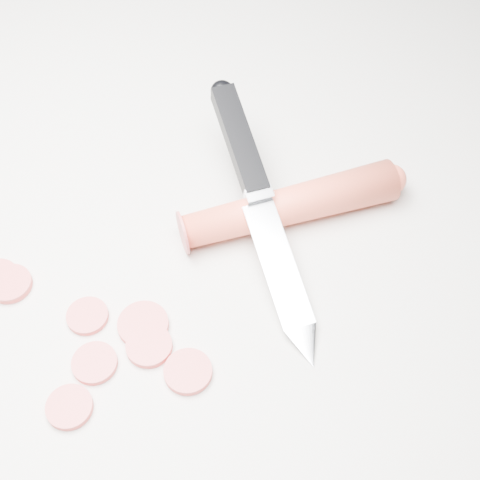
% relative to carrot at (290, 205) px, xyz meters
% --- Properties ---
extents(ground, '(2.40, 2.40, 0.00)m').
position_rel_carrot_xyz_m(ground, '(-0.08, -0.10, -0.02)').
color(ground, beige).
rests_on(ground, ground).
extents(carrot, '(0.15, 0.15, 0.03)m').
position_rel_carrot_xyz_m(carrot, '(0.00, 0.00, 0.00)').
color(carrot, '#E5462D').
rests_on(carrot, ground).
extents(carrot_slice_1, '(0.03, 0.03, 0.01)m').
position_rel_carrot_xyz_m(carrot_slice_1, '(-0.09, -0.16, -0.02)').
color(carrot_slice_1, '#C74342').
rests_on(carrot_slice_1, ground).
extents(carrot_slice_2, '(0.03, 0.03, 0.01)m').
position_rel_carrot_xyz_m(carrot_slice_2, '(-0.04, -0.16, -0.01)').
color(carrot_slice_2, '#C74342').
rests_on(carrot_slice_2, ground).
extents(carrot_slice_3, '(0.03, 0.03, 0.01)m').
position_rel_carrot_xyz_m(carrot_slice_3, '(-0.07, -0.19, -0.02)').
color(carrot_slice_3, '#C74342').
rests_on(carrot_slice_3, ground).
extents(carrot_slice_4, '(0.04, 0.04, 0.01)m').
position_rel_carrot_xyz_m(carrot_slice_4, '(-0.05, -0.14, -0.01)').
color(carrot_slice_4, '#C74342').
rests_on(carrot_slice_4, ground).
extents(carrot_slice_5, '(0.03, 0.03, 0.01)m').
position_rel_carrot_xyz_m(carrot_slice_5, '(-0.16, -0.16, -0.01)').
color(carrot_slice_5, '#C74342').
rests_on(carrot_slice_5, ground).
extents(carrot_slice_6, '(0.03, 0.03, 0.01)m').
position_rel_carrot_xyz_m(carrot_slice_6, '(-0.06, -0.22, -0.02)').
color(carrot_slice_6, '#C74342').
rests_on(carrot_slice_6, ground).
extents(carrot_slice_7, '(0.03, 0.03, 0.01)m').
position_rel_carrot_xyz_m(carrot_slice_7, '(-0.00, -0.16, -0.01)').
color(carrot_slice_7, '#C74342').
rests_on(carrot_slice_7, ground).
extents(kitchen_knife, '(0.19, 0.19, 0.07)m').
position_rel_carrot_xyz_m(kitchen_knife, '(-0.01, -0.03, 0.02)').
color(kitchen_knife, silver).
rests_on(kitchen_knife, ground).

